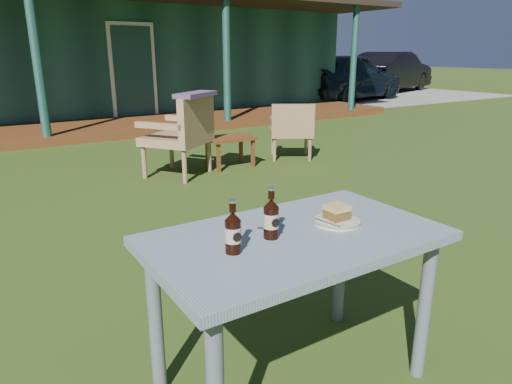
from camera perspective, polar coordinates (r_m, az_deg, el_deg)
ground at (r=3.46m, az=-11.81°, el=-7.69°), size 80.00×80.00×0.00m
pavilion at (r=12.40m, az=-28.90°, el=15.91°), size 15.80×8.30×3.45m
gravel_strip at (r=16.34m, az=12.86°, el=11.70°), size 9.00×6.00×0.02m
car_near at (r=14.42m, az=11.34°, el=13.96°), size 4.50×2.63×1.44m
car_far at (r=18.16m, az=16.53°, el=14.18°), size 4.63×2.79×1.44m
cafe_table at (r=1.91m, az=4.91°, el=-8.04°), size 1.20×0.70×0.72m
plate at (r=2.00m, az=10.08°, el=-3.60°), size 0.20×0.20×0.01m
cake_slice at (r=2.00m, az=10.10°, el=-2.44°), size 0.09×0.09×0.06m
fork at (r=1.95m, az=8.87°, el=-3.85°), size 0.04×0.14×0.00m
cola_bottle_near at (r=1.79m, az=1.91°, el=-3.28°), size 0.06×0.06×0.21m
cola_bottle_far at (r=1.66m, az=-2.89°, el=-5.01°), size 0.06×0.06×0.20m
bottle_cap at (r=1.90m, az=0.52°, el=-4.62°), size 0.03×0.03×0.01m
armchair_left at (r=5.47m, az=-9.11°, el=7.44°), size 0.95×0.94×0.94m
armchair_right at (r=6.33m, az=4.49°, el=8.01°), size 0.77×0.75×0.77m
floral_throw at (r=5.32m, az=-7.55°, el=12.00°), size 0.65×0.55×0.05m
side_table at (r=5.85m, az=-3.27°, el=6.37°), size 0.60×0.40×0.40m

